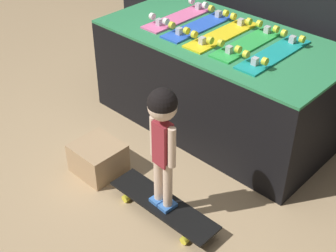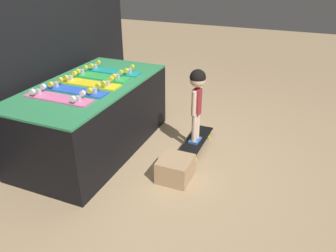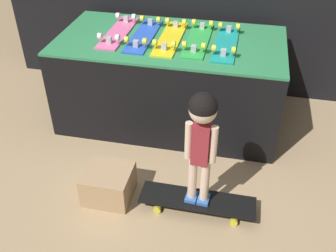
{
  "view_description": "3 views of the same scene",
  "coord_description": "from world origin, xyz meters",
  "px_view_note": "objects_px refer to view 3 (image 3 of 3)",
  "views": [
    {
      "loc": [
        1.93,
        -2.07,
        2.23
      ],
      "look_at": [
        0.18,
        -0.22,
        0.44
      ],
      "focal_mm": 50.0,
      "sensor_mm": 36.0,
      "label": 1
    },
    {
      "loc": [
        -2.72,
        -1.48,
        1.96
      ],
      "look_at": [
        0.14,
        -0.3,
        0.37
      ],
      "focal_mm": 35.0,
      "sensor_mm": 36.0,
      "label": 2
    },
    {
      "loc": [
        0.62,
        -2.41,
        2.09
      ],
      "look_at": [
        0.13,
        -0.15,
        0.41
      ],
      "focal_mm": 42.0,
      "sensor_mm": 36.0,
      "label": 3
    }
  ],
  "objects_px": {
    "skateboard_on_floor": "(197,201)",
    "storage_box": "(109,184)",
    "child": "(202,130)",
    "skateboard_blue_on_rack": "(144,35)",
    "skateboard_yellow_on_rack": "(170,37)",
    "skateboard_green_on_rack": "(198,39)",
    "skateboard_teal_on_rack": "(226,42)",
    "skateboard_pink_on_rack": "(118,31)"
  },
  "relations": [
    {
      "from": "skateboard_on_floor",
      "to": "child",
      "type": "distance_m",
      "value": 0.61
    },
    {
      "from": "skateboard_yellow_on_rack",
      "to": "skateboard_green_on_rack",
      "type": "height_order",
      "value": "same"
    },
    {
      "from": "child",
      "to": "skateboard_on_floor",
      "type": "bearing_deg",
      "value": -41.12
    },
    {
      "from": "skateboard_blue_on_rack",
      "to": "skateboard_teal_on_rack",
      "type": "relative_size",
      "value": 1.0
    },
    {
      "from": "skateboard_blue_on_rack",
      "to": "skateboard_on_floor",
      "type": "xyz_separation_m",
      "value": [
        0.65,
        -1.08,
        -0.72
      ]
    },
    {
      "from": "skateboard_pink_on_rack",
      "to": "skateboard_on_floor",
      "type": "relative_size",
      "value": 0.88
    },
    {
      "from": "skateboard_green_on_rack",
      "to": "skateboard_teal_on_rack",
      "type": "height_order",
      "value": "same"
    },
    {
      "from": "skateboard_green_on_rack",
      "to": "child",
      "type": "distance_m",
      "value": 1.11
    },
    {
      "from": "skateboard_on_floor",
      "to": "child",
      "type": "xyz_separation_m",
      "value": [
        -0.0,
        0.0,
        0.61
      ]
    },
    {
      "from": "skateboard_pink_on_rack",
      "to": "skateboard_green_on_rack",
      "type": "xyz_separation_m",
      "value": [
        0.68,
        -0.01,
        0.0
      ]
    },
    {
      "from": "skateboard_green_on_rack",
      "to": "skateboard_teal_on_rack",
      "type": "bearing_deg",
      "value": -5.64
    },
    {
      "from": "skateboard_pink_on_rack",
      "to": "skateboard_teal_on_rack",
      "type": "bearing_deg",
      "value": -2.24
    },
    {
      "from": "child",
      "to": "skateboard_teal_on_rack",
      "type": "bearing_deg",
      "value": 91.83
    },
    {
      "from": "child",
      "to": "skateboard_pink_on_rack",
      "type": "bearing_deg",
      "value": 132.36
    },
    {
      "from": "skateboard_yellow_on_rack",
      "to": "skateboard_green_on_rack",
      "type": "distance_m",
      "value": 0.23
    },
    {
      "from": "storage_box",
      "to": "child",
      "type": "bearing_deg",
      "value": 0.56
    },
    {
      "from": "skateboard_yellow_on_rack",
      "to": "storage_box",
      "type": "height_order",
      "value": "skateboard_yellow_on_rack"
    },
    {
      "from": "skateboard_green_on_rack",
      "to": "storage_box",
      "type": "relative_size",
      "value": 2.13
    },
    {
      "from": "skateboard_blue_on_rack",
      "to": "skateboard_on_floor",
      "type": "bearing_deg",
      "value": -59.07
    },
    {
      "from": "storage_box",
      "to": "skateboard_pink_on_rack",
      "type": "bearing_deg",
      "value": 101.99
    },
    {
      "from": "skateboard_teal_on_rack",
      "to": "child",
      "type": "xyz_separation_m",
      "value": [
        -0.04,
        -1.07,
        -0.11
      ]
    },
    {
      "from": "skateboard_blue_on_rack",
      "to": "storage_box",
      "type": "bearing_deg",
      "value": -89.64
    },
    {
      "from": "skateboard_blue_on_rack",
      "to": "skateboard_teal_on_rack",
      "type": "xyz_separation_m",
      "value": [
        0.68,
        -0.01,
        0.0
      ]
    },
    {
      "from": "skateboard_teal_on_rack",
      "to": "child",
      "type": "bearing_deg",
      "value": -92.05
    },
    {
      "from": "skateboard_blue_on_rack",
      "to": "skateboard_yellow_on_rack",
      "type": "bearing_deg",
      "value": -2.17
    },
    {
      "from": "skateboard_yellow_on_rack",
      "to": "skateboard_blue_on_rack",
      "type": "bearing_deg",
      "value": 177.83
    },
    {
      "from": "skateboard_pink_on_rack",
      "to": "skateboard_on_floor",
      "type": "xyz_separation_m",
      "value": [
        0.88,
        -1.1,
        -0.72
      ]
    },
    {
      "from": "storage_box",
      "to": "skateboard_blue_on_rack",
      "type": "bearing_deg",
      "value": 90.36
    },
    {
      "from": "skateboard_on_floor",
      "to": "child",
      "type": "bearing_deg",
      "value": 135.0
    },
    {
      "from": "skateboard_pink_on_rack",
      "to": "storage_box",
      "type": "bearing_deg",
      "value": -78.01
    },
    {
      "from": "skateboard_blue_on_rack",
      "to": "child",
      "type": "xyz_separation_m",
      "value": [
        0.65,
        -1.08,
        -0.11
      ]
    },
    {
      "from": "child",
      "to": "storage_box",
      "type": "relative_size",
      "value": 2.58
    },
    {
      "from": "skateboard_blue_on_rack",
      "to": "skateboard_green_on_rack",
      "type": "height_order",
      "value": "same"
    },
    {
      "from": "skateboard_yellow_on_rack",
      "to": "skateboard_teal_on_rack",
      "type": "height_order",
      "value": "same"
    },
    {
      "from": "skateboard_teal_on_rack",
      "to": "child",
      "type": "relative_size",
      "value": 0.83
    },
    {
      "from": "skateboard_blue_on_rack",
      "to": "skateboard_yellow_on_rack",
      "type": "distance_m",
      "value": 0.23
    },
    {
      "from": "skateboard_teal_on_rack",
      "to": "storage_box",
      "type": "bearing_deg",
      "value": -122.33
    },
    {
      "from": "skateboard_yellow_on_rack",
      "to": "skateboard_green_on_rack",
      "type": "xyz_separation_m",
      "value": [
        0.23,
        0.02,
        0.0
      ]
    },
    {
      "from": "skateboard_blue_on_rack",
      "to": "skateboard_on_floor",
      "type": "relative_size",
      "value": 0.88
    },
    {
      "from": "skateboard_on_floor",
      "to": "storage_box",
      "type": "relative_size",
      "value": 2.42
    },
    {
      "from": "skateboard_pink_on_rack",
      "to": "skateboard_teal_on_rack",
      "type": "relative_size",
      "value": 1.0
    },
    {
      "from": "skateboard_teal_on_rack",
      "to": "skateboard_on_floor",
      "type": "height_order",
      "value": "skateboard_teal_on_rack"
    }
  ]
}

